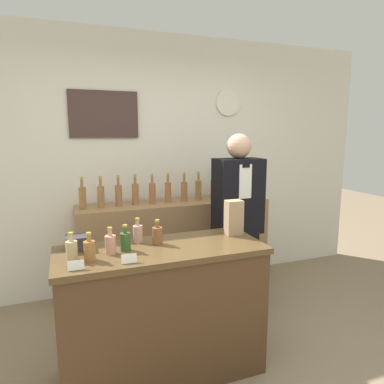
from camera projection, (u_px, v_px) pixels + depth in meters
The scene contains 24 objects.
back_wall at pixel (154, 164), 3.69m from camera, with size 5.20×0.09×2.70m.
back_shelf at pixel (176, 247), 3.64m from camera, with size 2.00×0.43×0.97m.
display_counter at pixel (163, 312), 2.36m from camera, with size 1.38×0.56×0.93m.
shopkeeper at pixel (237, 226), 3.15m from camera, with size 0.42×0.27×1.68m.
potted_plant at pixel (230, 182), 3.79m from camera, with size 0.23×0.23×0.32m.
paper_bag at pixel (234, 217), 2.56m from camera, with size 0.13×0.09×0.26m.
price_card_left at pixel (76, 265), 1.90m from camera, with size 0.09×0.02×0.06m.
price_card_right at pixel (129, 259), 2.00m from camera, with size 0.09×0.02×0.06m.
gift_box at pixel (77, 243), 2.24m from camera, with size 0.14×0.14×0.09m.
counter_bottle_0 at pixel (72, 250), 2.04m from camera, with size 0.07×0.07×0.17m.
counter_bottle_1 at pixel (89, 250), 2.04m from camera, with size 0.07×0.07×0.17m.
counter_bottle_2 at pixel (110, 244), 2.15m from camera, with size 0.07×0.07×0.17m.
counter_bottle_3 at pixel (125, 241), 2.21m from camera, with size 0.07×0.07×0.17m.
counter_bottle_4 at pixel (138, 233), 2.38m from camera, with size 0.07×0.07×0.17m.
counter_bottle_5 at pixel (157, 235), 2.34m from camera, with size 0.07×0.07×0.17m.
shelf_bottle_0 at pixel (82, 197), 3.22m from camera, with size 0.07×0.07×0.31m.
shelf_bottle_1 at pixel (101, 196), 3.27m from camera, with size 0.07×0.07×0.31m.
shelf_bottle_2 at pixel (119, 195), 3.34m from camera, with size 0.07×0.07×0.31m.
shelf_bottle_3 at pixel (135, 193), 3.42m from camera, with size 0.07×0.07×0.31m.
shelf_bottle_4 at pixel (152, 193), 3.46m from camera, with size 0.07×0.07×0.31m.
shelf_bottle_5 at pixel (168, 191), 3.53m from camera, with size 0.07×0.07×0.31m.
shelf_bottle_6 at pixel (184, 191), 3.56m from camera, with size 0.07×0.07×0.31m.
shelf_bottle_7 at pixel (198, 189), 3.65m from camera, with size 0.07×0.07×0.31m.
shelf_bottle_8 at pixel (213, 189), 3.69m from camera, with size 0.07×0.07×0.31m.
Camera 1 is at (-0.90, -1.61, 1.69)m, focal length 32.00 mm.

